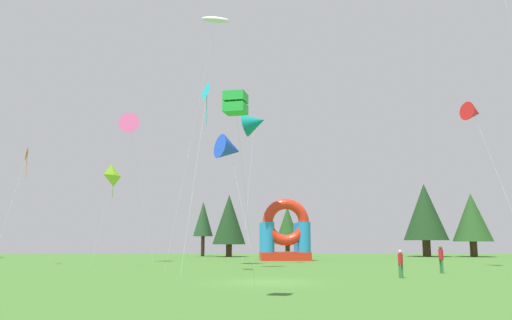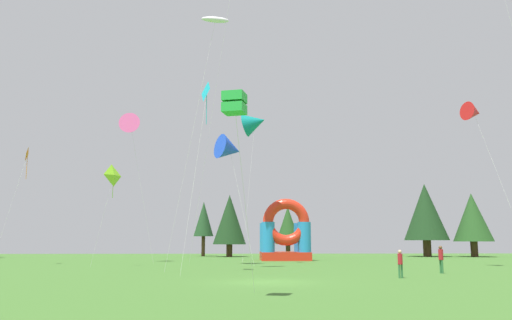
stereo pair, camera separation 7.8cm
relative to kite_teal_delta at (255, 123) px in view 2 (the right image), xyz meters
name	(u,v)px [view 2 (the right image)]	position (x,y,z in m)	size (l,w,h in m)	color
ground_plane	(267,282)	(-0.38, -25.52, -14.09)	(120.00, 120.00, 0.00)	#3D6B28
kite_teal_delta	(255,123)	(0.00, 0.00, 0.00)	(3.22, 5.91, 15.50)	#0C7F7A
kite_red_delta	(473,112)	(17.51, -11.49, -1.59)	(2.69, 5.26, 13.33)	red
kite_lime_diamond	(114,176)	(-11.95, -9.40, -6.77)	(2.12, 1.36, 8.02)	#8CD826
kite_orange_diamond	(28,156)	(-20.55, -5.50, -4.51)	(1.69, 3.04, 10.15)	orange
kite_blue_delta	(230,149)	(-2.49, -6.08, -3.84)	(3.67, 5.37, 11.55)	blue
kite_cyan_diamond	(208,94)	(-3.96, -17.11, -1.93)	(1.72, 4.15, 12.79)	#19B7CC
kite_green_box	(234,103)	(-2.08, -33.73, -7.02)	(1.35, 3.48, 7.47)	green
kite_pink_delta	(131,126)	(-12.48, -0.75, -0.62)	(3.68, 2.17, 14.63)	#EA599E
kite_white_parafoil	(215,20)	(-3.59, -14.69, 4.61)	(4.39, 2.56, 19.22)	white
person_far_side	(400,261)	(7.27, -22.99, -13.17)	(0.28, 0.28, 1.56)	#33723F
person_left_edge	(441,257)	(11.25, -18.83, -13.05)	(0.38, 0.38, 1.76)	#33723F
inflatable_yellow_castle	(285,238)	(3.44, 4.08, -11.68)	(5.23, 4.97, 6.51)	red
tree_row_1	(204,219)	(-6.27, 20.03, -9.11)	(2.71, 2.71, 7.40)	#4C331E
tree_row_2	(230,220)	(-2.68, 17.60, -9.22)	(4.40, 4.40, 8.20)	#4C331E
tree_row_3	(288,226)	(5.14, 17.80, -9.99)	(3.40, 3.40, 6.64)	#4C331E
tree_row_4	(425,212)	(23.78, 17.31, -8.18)	(5.88, 5.88, 9.76)	#4C331E
tree_row_5	(472,217)	(29.61, 16.06, -8.94)	(5.13, 5.13, 8.39)	#4C331E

